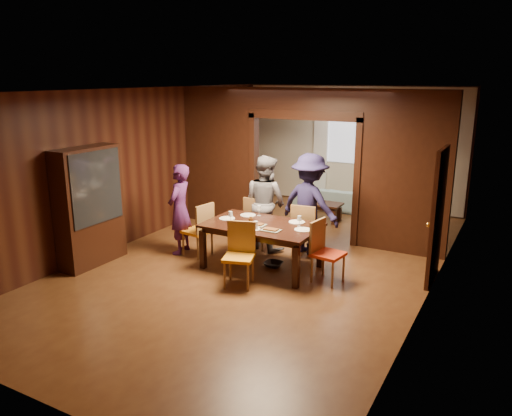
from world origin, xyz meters
The scene contains 32 objects.
floor centered at (0.00, 0.00, 0.00)m, with size 9.00×9.00×0.00m, color #512C16.
ceiling centered at (0.00, 0.00, 2.90)m, with size 5.50×9.00×0.02m, color silver.
room_walls centered at (0.00, 1.89, 1.51)m, with size 5.52×9.01×2.90m.
person_purple centered at (-1.53, -0.35, 0.81)m, with size 0.59×0.39×1.62m, color #471C53.
person_grey centered at (-0.31, 0.61, 0.87)m, with size 0.85×0.66×1.74m, color slate.
person_navy centered at (0.49, 0.78, 0.90)m, with size 1.17×0.67×1.81m, color #1E1A41.
sofa centered at (-0.24, 3.85, 0.26)m, with size 1.75×0.69×0.51m, color #89ADB4.
serving_bowl centered at (0.26, -0.17, 0.80)m, with size 0.32×0.32×0.08m, color black.
dining_table centered at (0.10, -0.30, 0.38)m, with size 1.85×1.15×0.76m, color black.
coffee_table centered at (-0.03, 2.82, 0.20)m, with size 0.80×0.50×0.40m, color black.
chair_left centered at (-1.18, -0.33, 0.48)m, with size 0.44×0.44×0.97m, color orange, non-canonical shape.
chair_right centered at (1.28, -0.33, 0.48)m, with size 0.44×0.44×0.97m, color red, non-canonical shape.
chair_far_l centered at (-0.43, 0.61, 0.48)m, with size 0.44×0.44×0.97m, color red, non-canonical shape.
chair_far_r centered at (0.52, 0.57, 0.48)m, with size 0.44×0.44×0.97m, color orange, non-canonical shape.
chair_near centered at (0.14, -1.11, 0.48)m, with size 0.44×0.44×0.97m, color orange, non-canonical shape.
hutch centered at (-2.53, -1.50, 1.00)m, with size 0.40×1.20×2.00m, color black.
door_right centered at (2.70, 0.50, 1.05)m, with size 0.06×0.90×2.10m, color black.
window_far centered at (0.00, 4.44, 1.70)m, with size 1.20×0.03×1.30m, color silver.
curtain_left centered at (-0.75, 4.40, 1.25)m, with size 0.35×0.06×2.40m, color white.
curtain_right centered at (0.75, 4.40, 1.25)m, with size 0.35×0.06×2.40m, color white.
plate_left centered at (-0.57, -0.31, 0.77)m, with size 0.27×0.27×0.01m, color white.
plate_far_l centered at (-0.36, 0.04, 0.77)m, with size 0.27×0.27×0.01m, color silver.
plate_far_r centered at (0.56, 0.06, 0.77)m, with size 0.27×0.27×0.01m, color white.
plate_right centered at (0.82, -0.27, 0.77)m, with size 0.27×0.27×0.01m, color white.
plate_near centered at (0.10, -0.64, 0.77)m, with size 0.27×0.27×0.01m, color silver.
platter_a centered at (0.06, -0.40, 0.78)m, with size 0.30×0.20×0.04m, color gray.
platter_b centered at (0.39, -0.55, 0.78)m, with size 0.30×0.20×0.04m, color gray.
wineglass_left centered at (-0.42, -0.44, 0.85)m, with size 0.08×0.08×0.18m, color silver, non-canonical shape.
wineglass_far centered at (-0.18, 0.13, 0.85)m, with size 0.08×0.08×0.18m, color silver, non-canonical shape.
wineglass_right centered at (0.69, -0.13, 0.85)m, with size 0.08×0.08×0.18m, color silver, non-canonical shape.
tumbler centered at (0.16, -0.62, 0.83)m, with size 0.07×0.07×0.14m, color white.
condiment_jar centered at (-0.08, -0.34, 0.82)m, with size 0.08×0.08×0.11m, color #4F2B12, non-canonical shape.
Camera 1 is at (3.78, -7.22, 3.13)m, focal length 35.00 mm.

